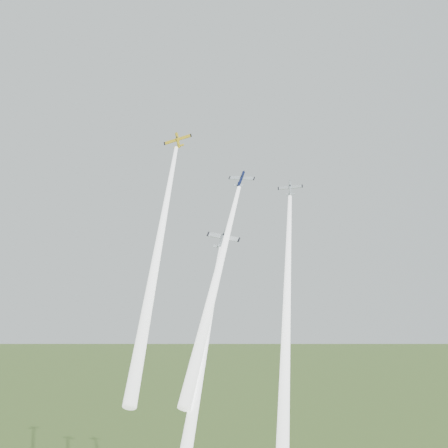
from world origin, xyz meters
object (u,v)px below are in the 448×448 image
plane_silver_right (290,188)px  plane_silver_low (223,238)px  plane_yellow (178,140)px  plane_navy (241,179)px

plane_silver_right → plane_silver_low: plane_silver_right is taller
plane_yellow → plane_silver_low: plane_yellow is taller
plane_navy → plane_silver_right: (12.53, 3.65, -2.05)m
plane_yellow → plane_navy: size_ratio=1.14×
plane_yellow → plane_silver_right: plane_yellow is taller
plane_yellow → plane_silver_right: bearing=-1.3°
plane_navy → plane_silver_right: 13.21m
plane_navy → plane_silver_low: 19.02m
plane_silver_right → plane_yellow: bearing=-176.7°
plane_yellow → plane_navy: plane_yellow is taller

